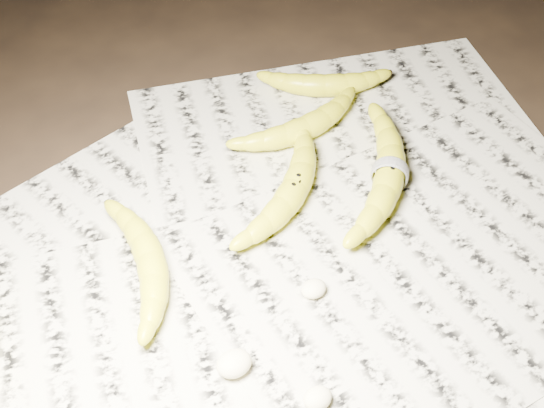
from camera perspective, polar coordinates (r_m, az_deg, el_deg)
ground at (r=0.92m, az=0.11°, el=-3.46°), size 3.00×3.00×0.00m
newspaper_patch at (r=0.91m, az=-0.75°, el=-3.73°), size 0.90×0.70×0.01m
banana_left_b at (r=0.89m, az=-9.14°, el=-4.12°), size 0.11×0.19×0.04m
banana_center at (r=0.95m, az=1.68°, el=1.27°), size 0.20×0.17×0.04m
banana_taped at (r=0.98m, az=8.89°, el=2.41°), size 0.21×0.21×0.04m
banana_upper_a at (r=1.04m, az=2.49°, el=5.88°), size 0.18×0.06×0.04m
banana_upper_b at (r=1.12m, az=4.00°, el=9.06°), size 0.17×0.14×0.03m
measuring_tape at (r=0.98m, az=8.89°, el=2.41°), size 0.04×0.04×0.05m
flesh_chunk_a at (r=0.80m, az=-2.88°, el=-11.76°), size 0.04×0.03×0.02m
flesh_chunk_b at (r=0.79m, az=3.47°, el=-14.24°), size 0.03×0.03×0.02m
flesh_chunk_c at (r=0.86m, az=3.17°, el=-6.22°), size 0.03×0.03×0.02m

